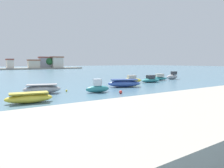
{
  "coord_description": "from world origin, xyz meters",
  "views": [
    {
      "loc": [
        -6.37,
        -14.32,
        3.97
      ],
      "look_at": [
        11.09,
        11.83,
        0.65
      ],
      "focal_mm": 33.06,
      "sensor_mm": 36.0,
      "label": 1
    }
  ],
  "objects_px": {
    "mooring_buoy_0": "(66,91)",
    "moored_boat_6": "(151,80)",
    "moored_boat_4": "(124,83)",
    "moored_boat_7": "(157,78)",
    "moored_boat_3": "(98,88)",
    "mooring_buoy_1": "(121,92)",
    "moored_boat_1": "(29,98)",
    "moored_boat_5": "(131,80)",
    "moored_boat_8": "(172,76)",
    "moored_boat_2": "(42,89)"
  },
  "relations": [
    {
      "from": "moored_boat_7",
      "to": "moored_boat_8",
      "type": "xyz_separation_m",
      "value": [
        5.44,
        0.21,
        0.16
      ]
    },
    {
      "from": "moored_boat_1",
      "to": "moored_boat_4",
      "type": "relative_size",
      "value": 0.82
    },
    {
      "from": "moored_boat_5",
      "to": "moored_boat_7",
      "type": "distance_m",
      "value": 8.26
    },
    {
      "from": "mooring_buoy_0",
      "to": "moored_boat_8",
      "type": "bearing_deg",
      "value": 11.62
    },
    {
      "from": "moored_boat_1",
      "to": "moored_boat_3",
      "type": "height_order",
      "value": "moored_boat_3"
    },
    {
      "from": "moored_boat_4",
      "to": "moored_boat_7",
      "type": "bearing_deg",
      "value": 49.83
    },
    {
      "from": "moored_boat_4",
      "to": "moored_boat_8",
      "type": "bearing_deg",
      "value": 44.1
    },
    {
      "from": "moored_boat_4",
      "to": "moored_boat_7",
      "type": "relative_size",
      "value": 1.07
    },
    {
      "from": "moored_boat_1",
      "to": "mooring_buoy_0",
      "type": "relative_size",
      "value": 17.01
    },
    {
      "from": "moored_boat_8",
      "to": "moored_boat_3",
      "type": "bearing_deg",
      "value": -161.17
    },
    {
      "from": "moored_boat_2",
      "to": "moored_boat_7",
      "type": "bearing_deg",
      "value": 27.78
    },
    {
      "from": "moored_boat_2",
      "to": "moored_boat_3",
      "type": "bearing_deg",
      "value": -10.71
    },
    {
      "from": "moored_boat_4",
      "to": "moored_boat_7",
      "type": "height_order",
      "value": "moored_boat_7"
    },
    {
      "from": "moored_boat_4",
      "to": "moored_boat_8",
      "type": "height_order",
      "value": "moored_boat_8"
    },
    {
      "from": "moored_boat_3",
      "to": "mooring_buoy_1",
      "type": "distance_m",
      "value": 3.24
    },
    {
      "from": "moored_boat_7",
      "to": "mooring_buoy_0",
      "type": "height_order",
      "value": "moored_boat_7"
    },
    {
      "from": "moored_boat_8",
      "to": "moored_boat_2",
      "type": "bearing_deg",
      "value": -170.37
    },
    {
      "from": "moored_boat_5",
      "to": "mooring_buoy_1",
      "type": "bearing_deg",
      "value": -115.58
    },
    {
      "from": "moored_boat_3",
      "to": "moored_boat_4",
      "type": "bearing_deg",
      "value": 31.85
    },
    {
      "from": "moored_boat_8",
      "to": "mooring_buoy_0",
      "type": "relative_size",
      "value": 12.74
    },
    {
      "from": "moored_boat_3",
      "to": "moored_boat_5",
      "type": "relative_size",
      "value": 0.78
    },
    {
      "from": "moored_boat_6",
      "to": "moored_boat_7",
      "type": "bearing_deg",
      "value": 34.94
    },
    {
      "from": "moored_boat_1",
      "to": "moored_boat_7",
      "type": "xyz_separation_m",
      "value": [
        28.86,
        10.95,
        0.04
      ]
    },
    {
      "from": "mooring_buoy_1",
      "to": "moored_boat_5",
      "type": "bearing_deg",
      "value": 45.46
    },
    {
      "from": "moored_boat_3",
      "to": "mooring_buoy_0",
      "type": "relative_size",
      "value": 12.54
    },
    {
      "from": "moored_boat_5",
      "to": "moored_boat_3",
      "type": "bearing_deg",
      "value": -128.93
    },
    {
      "from": "moored_boat_7",
      "to": "moored_boat_5",
      "type": "bearing_deg",
      "value": -145.8
    },
    {
      "from": "moored_boat_7",
      "to": "moored_boat_6",
      "type": "bearing_deg",
      "value": -124.65
    },
    {
      "from": "moored_boat_4",
      "to": "moored_boat_1",
      "type": "bearing_deg",
      "value": -134.5
    },
    {
      "from": "moored_boat_8",
      "to": "mooring_buoy_0",
      "type": "distance_m",
      "value": 28.99
    },
    {
      "from": "moored_boat_1",
      "to": "moored_boat_3",
      "type": "distance_m",
      "value": 9.4
    },
    {
      "from": "moored_boat_6",
      "to": "moored_boat_7",
      "type": "relative_size",
      "value": 0.86
    },
    {
      "from": "moored_boat_2",
      "to": "moored_boat_4",
      "type": "height_order",
      "value": "moored_boat_4"
    },
    {
      "from": "moored_boat_1",
      "to": "mooring_buoy_0",
      "type": "xyz_separation_m",
      "value": [
        5.92,
        5.32,
        -0.36
      ]
    },
    {
      "from": "moored_boat_1",
      "to": "moored_boat_5",
      "type": "height_order",
      "value": "moored_boat_5"
    },
    {
      "from": "moored_boat_3",
      "to": "moored_boat_4",
      "type": "distance_m",
      "value": 7.25
    },
    {
      "from": "moored_boat_2",
      "to": "mooring_buoy_1",
      "type": "height_order",
      "value": "moored_boat_2"
    },
    {
      "from": "mooring_buoy_0",
      "to": "moored_boat_6",
      "type": "bearing_deg",
      "value": 9.83
    },
    {
      "from": "moored_boat_2",
      "to": "mooring_buoy_1",
      "type": "xyz_separation_m",
      "value": [
        8.19,
        -5.84,
        -0.35
      ]
    },
    {
      "from": "moored_boat_4",
      "to": "moored_boat_7",
      "type": "distance_m",
      "value": 14.3
    },
    {
      "from": "moored_boat_2",
      "to": "moored_boat_6",
      "type": "xyz_separation_m",
      "value": [
        22.03,
        2.99,
        -0.06
      ]
    },
    {
      "from": "moored_boat_3",
      "to": "moored_boat_6",
      "type": "height_order",
      "value": "moored_boat_3"
    },
    {
      "from": "moored_boat_2",
      "to": "mooring_buoy_0",
      "type": "bearing_deg",
      "value": 11.12
    },
    {
      "from": "moored_boat_4",
      "to": "mooring_buoy_0",
      "type": "relative_size",
      "value": 20.75
    },
    {
      "from": "moored_boat_6",
      "to": "moored_boat_8",
      "type": "height_order",
      "value": "moored_boat_8"
    },
    {
      "from": "moored_boat_1",
      "to": "moored_boat_6",
      "type": "distance_m",
      "value": 26.23
    },
    {
      "from": "moored_boat_8",
      "to": "moored_boat_5",
      "type": "bearing_deg",
      "value": -174.11
    },
    {
      "from": "mooring_buoy_1",
      "to": "moored_boat_3",
      "type": "bearing_deg",
      "value": 125.26
    },
    {
      "from": "moored_boat_5",
      "to": "moored_boat_1",
      "type": "bearing_deg",
      "value": -136.01
    },
    {
      "from": "moored_boat_3",
      "to": "mooring_buoy_0",
      "type": "distance_m",
      "value": 4.35
    }
  ]
}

